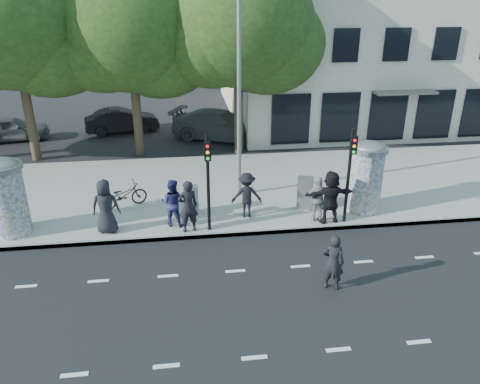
{
  "coord_description": "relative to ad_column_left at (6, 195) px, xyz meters",
  "views": [
    {
      "loc": [
        -1.4,
        -10.38,
        7.81
      ],
      "look_at": [
        0.41,
        3.5,
        1.66
      ],
      "focal_mm": 35.0,
      "sensor_mm": 36.0,
      "label": 1
    }
  ],
  "objects": [
    {
      "name": "traffic_pole_far",
      "position": [
        11.4,
        -0.71,
        0.69
      ],
      "size": [
        0.22,
        0.31,
        3.4
      ],
      "color": "black",
      "rests_on": "sidewalk"
    },
    {
      "name": "car_left",
      "position": [
        -3.49,
        11.44,
        -0.86
      ],
      "size": [
        2.15,
        4.16,
        1.35
      ],
      "primitive_type": "imported",
      "rotation": [
        0.0,
        0.0,
        1.71
      ],
      "color": "#494C4F",
      "rests_on": "ground"
    },
    {
      "name": "ped_a",
      "position": [
        3.17,
        -0.35,
        -0.44
      ],
      "size": [
        0.94,
        0.63,
        1.89
      ],
      "primitive_type": "imported",
      "rotation": [
        0.0,
        0.0,
        3.11
      ],
      "color": "black",
      "rests_on": "sidewalk"
    },
    {
      "name": "tree_mid_left",
      "position": [
        -1.3,
        8.0,
        4.96
      ],
      "size": [
        7.2,
        7.2,
        9.57
      ],
      "color": "#38281C",
      "rests_on": "ground"
    },
    {
      "name": "cabinet_right",
      "position": [
        10.27,
        0.62,
        -0.78
      ],
      "size": [
        0.68,
        0.57,
        1.22
      ],
      "primitive_type": "cube",
      "rotation": [
        0.0,
        0.0,
        -0.29
      ],
      "color": "slate",
      "rests_on": "sidewalk"
    },
    {
      "name": "ped_c",
      "position": [
        5.38,
        -0.12,
        -0.54
      ],
      "size": [
        0.98,
        0.86,
        1.7
      ],
      "primitive_type": "imported",
      "rotation": [
        0.0,
        0.0,
        2.84
      ],
      "color": "navy",
      "rests_on": "sidewalk"
    },
    {
      "name": "ad_column_left",
      "position": [
        0.0,
        0.0,
        0.0
      ],
      "size": [
        1.36,
        1.36,
        2.65
      ],
      "color": "beige",
      "rests_on": "sidewalk"
    },
    {
      "name": "lane_dash_far",
      "position": [
        7.2,
        -3.1,
        -1.53
      ],
      "size": [
        32.0,
        0.12,
        0.01
      ],
      "primitive_type": "cube",
      "color": "silver",
      "rests_on": "ground"
    },
    {
      "name": "tree_near_left",
      "position": [
        3.7,
        8.2,
        4.53
      ],
      "size": [
        6.8,
        6.8,
        8.97
      ],
      "color": "#38281C",
      "rests_on": "ground"
    },
    {
      "name": "lane_dash_near",
      "position": [
        7.2,
        -6.7,
        -1.53
      ],
      "size": [
        32.0,
        0.12,
        0.01
      ],
      "primitive_type": "cube",
      "color": "silver",
      "rests_on": "ground"
    },
    {
      "name": "sidewalk",
      "position": [
        7.2,
        3.0,
        -1.46
      ],
      "size": [
        40.0,
        8.0,
        0.15
      ],
      "primitive_type": "cube",
      "color": "gray",
      "rests_on": "ground"
    },
    {
      "name": "ped_e",
      "position": [
        10.45,
        -0.47,
        -0.55
      ],
      "size": [
        1.0,
        0.59,
        1.67
      ],
      "primitive_type": "imported",
      "rotation": [
        0.0,
        0.0,
        3.11
      ],
      "color": "gray",
      "rests_on": "sidewalk"
    },
    {
      "name": "car_mid",
      "position": [
        2.4,
        12.39,
        -0.85
      ],
      "size": [
        2.31,
        4.39,
        1.37
      ],
      "primitive_type": "imported",
      "rotation": [
        0.0,
        0.0,
        1.79
      ],
      "color": "black",
      "rests_on": "ground"
    },
    {
      "name": "bicycle",
      "position": [
        3.53,
        1.58,
        -0.91
      ],
      "size": [
        1.31,
        1.91,
        0.95
      ],
      "primitive_type": "imported",
      "rotation": [
        0.0,
        0.0,
        1.98
      ],
      "color": "black",
      "rests_on": "sidewalk"
    },
    {
      "name": "ground",
      "position": [
        7.2,
        -4.5,
        -1.54
      ],
      "size": [
        120.0,
        120.0,
        0.0
      ],
      "primitive_type": "plane",
      "color": "black",
      "rests_on": "ground"
    },
    {
      "name": "building",
      "position": [
        19.2,
        15.49,
        4.46
      ],
      "size": [
        20.3,
        15.85,
        12.0
      ],
      "color": "#ABA38F",
      "rests_on": "ground"
    },
    {
      "name": "curb",
      "position": [
        7.2,
        -0.95,
        -1.46
      ],
      "size": [
        40.0,
        0.1,
        0.16
      ],
      "primitive_type": "cube",
      "color": "slate",
      "rests_on": "ground"
    },
    {
      "name": "man_road",
      "position": [
        9.78,
        -4.28,
        -0.7
      ],
      "size": [
        0.72,
        0.59,
        1.68
      ],
      "primitive_type": "imported",
      "rotation": [
        0.0,
        0.0,
        2.78
      ],
      "color": "black",
      "rests_on": "ground"
    },
    {
      "name": "street_lamp",
      "position": [
        8.0,
        2.13,
        3.26
      ],
      "size": [
        0.25,
        0.93,
        8.0
      ],
      "color": "slate",
      "rests_on": "sidewalk"
    },
    {
      "name": "cabinet_left",
      "position": [
        6.03,
        0.68,
        -0.84
      ],
      "size": [
        0.52,
        0.38,
        1.09
      ],
      "primitive_type": "cube",
      "rotation": [
        0.0,
        0.0,
        -0.0
      ],
      "color": "gray",
      "rests_on": "sidewalk"
    },
    {
      "name": "ad_column_right",
      "position": [
        12.4,
        0.2,
        0.0
      ],
      "size": [
        1.36,
        1.36,
        2.65
      ],
      "color": "beige",
      "rests_on": "sidewalk"
    },
    {
      "name": "ped_b",
      "position": [
        5.9,
        -0.65,
        -0.47
      ],
      "size": [
        0.76,
        0.59,
        1.84
      ],
      "primitive_type": "imported",
      "rotation": [
        0.0,
        0.0,
        3.39
      ],
      "color": "black",
      "rests_on": "sidewalk"
    },
    {
      "name": "ped_f",
      "position": [
        10.85,
        -0.6,
        -0.43
      ],
      "size": [
        1.81,
        0.76,
        1.91
      ],
      "primitive_type": "imported",
      "rotation": [
        0.0,
        0.0,
        3.21
      ],
      "color": "black",
      "rests_on": "sidewalk"
    },
    {
      "name": "car_right",
      "position": [
        8.0,
        10.23,
        -0.74
      ],
      "size": [
        4.32,
        5.91,
        1.59
      ],
      "primitive_type": "imported",
      "rotation": [
        0.0,
        0.0,
        1.14
      ],
      "color": "#484B4F",
      "rests_on": "ground"
    },
    {
      "name": "ped_d",
      "position": [
        8.01,
        0.21,
        -0.55
      ],
      "size": [
        1.12,
        0.68,
        1.68
      ],
      "primitive_type": "imported",
      "rotation": [
        0.0,
        0.0,
        3.09
      ],
      "color": "black",
      "rests_on": "sidewalk"
    },
    {
      "name": "tree_center",
      "position": [
        8.7,
        7.8,
        4.77
      ],
      "size": [
        7.0,
        7.0,
        9.3
      ],
      "color": "#38281C",
      "rests_on": "ground"
    },
    {
      "name": "traffic_pole_near",
      "position": [
        6.6,
        -0.71,
        0.69
      ],
      "size": [
        0.22,
        0.31,
        3.4
      ],
      "color": "black",
      "rests_on": "sidewalk"
    }
  ]
}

